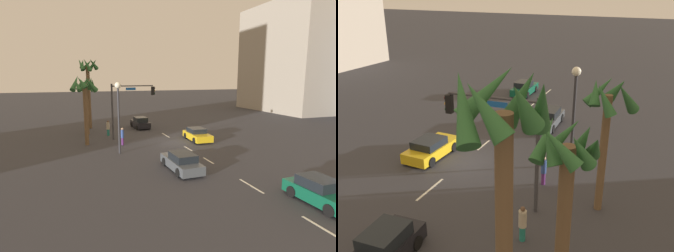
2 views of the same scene
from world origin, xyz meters
TOP-DOWN VIEW (x-y plane):
  - ground_plane at (0.00, 0.00)m, footprint 220.00×220.00m
  - lane_stripe_0 at (-18.00, 0.00)m, footprint 1.92×0.14m
  - lane_stripe_1 at (-12.86, 0.00)m, footprint 2.48×0.14m
  - lane_stripe_2 at (-7.03, 0.00)m, footprint 1.81×0.14m
  - lane_stripe_3 at (-2.87, 0.00)m, footprint 1.84×0.14m
  - lane_stripe_4 at (3.82, 0.00)m, footprint 2.59×0.14m
  - lane_stripe_5 at (12.97, 0.00)m, footprint 2.13×0.14m
  - car_0 at (9.55, 1.65)m, footprint 4.16×1.98m
  - car_1 at (-8.53, 2.98)m, footprint 4.47×1.93m
  - car_2 at (0.15, -2.36)m, footprint 4.21×2.07m
  - car_3 at (-16.18, -2.00)m, footprint 4.04×1.80m
  - traffic_signal at (3.57, 4.50)m, footprint 0.54×5.01m
  - streetlamp at (-2.33, 6.48)m, footprint 0.56×0.56m
  - pedestrian_0 at (5.90, 6.40)m, footprint 0.52×0.52m
  - pedestrian_1 at (0.70, 5.67)m, footprint 0.33×0.33m
  - palm_tree_0 at (11.56, 7.99)m, footprint 2.85×2.83m
  - palm_tree_1 at (7.65, 8.64)m, footprint 2.53×2.60m
  - palm_tree_2 at (1.96, 9.05)m, footprint 2.72×2.84m
  - building_2 at (19.23, -31.50)m, footprint 20.06×11.40m

SIDE VIEW (x-z plane):
  - ground_plane at x=0.00m, z-range 0.00..0.00m
  - lane_stripe_0 at x=-18.00m, z-range 0.00..0.01m
  - lane_stripe_1 at x=-12.86m, z-range 0.00..0.01m
  - lane_stripe_2 at x=-7.03m, z-range 0.00..0.01m
  - lane_stripe_3 at x=-2.87m, z-range 0.00..0.01m
  - lane_stripe_4 at x=3.82m, z-range 0.00..0.01m
  - lane_stripe_5 at x=12.97m, z-range 0.00..0.01m
  - car_2 at x=0.15m, z-range -0.04..1.28m
  - car_1 at x=-8.53m, z-range -0.05..1.29m
  - car_3 at x=-16.18m, z-range -0.06..1.35m
  - car_0 at x=9.55m, z-range -0.07..1.43m
  - pedestrian_0 at x=5.90m, z-range 0.04..1.82m
  - pedestrian_1 at x=0.70m, z-range 0.06..1.82m
  - traffic_signal at x=3.57m, z-range 1.09..7.17m
  - streetlamp at x=-2.33m, z-range 1.26..7.61m
  - palm_tree_1 at x=7.65m, z-range 1.44..8.34m
  - palm_tree_2 at x=1.96m, z-range 1.74..8.83m
  - palm_tree_0 at x=11.56m, z-range 2.17..11.40m
  - building_2 at x=19.23m, z-range 0.00..20.70m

